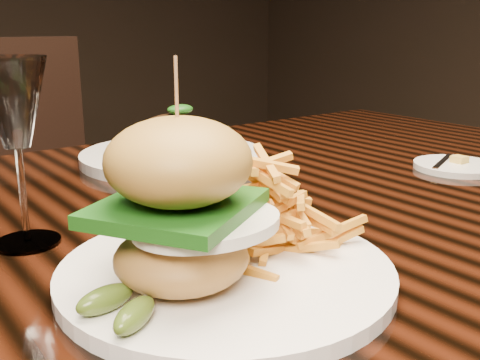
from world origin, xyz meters
TOP-DOWN VIEW (x-y plane):
  - dining_table at (0.00, 0.00)m, footprint 1.60×0.90m
  - burger_plate at (-0.15, -0.22)m, footprint 0.31×0.31m
  - side_saucer at (0.40, -0.11)m, footprint 0.14×0.14m
  - ramekin at (-0.06, 0.08)m, footprint 0.07×0.07m
  - wine_glass at (-0.27, -0.02)m, footprint 0.07×0.07m
  - far_dish at (0.05, 0.22)m, footprint 0.32×0.32m
  - chair_far at (-0.01, 0.89)m, footprint 0.52×0.52m

SIDE VIEW (x-z plane):
  - chair_far at x=-0.01m, z-range 0.06..1.01m
  - dining_table at x=0.00m, z-range 0.30..1.05m
  - side_saucer at x=0.40m, z-range 0.74..0.77m
  - ramekin at x=-0.06m, z-range 0.75..0.78m
  - far_dish at x=0.05m, z-range 0.72..0.82m
  - burger_plate at x=-0.15m, z-range 0.70..0.91m
  - wine_glass at x=-0.27m, z-range 0.80..1.00m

